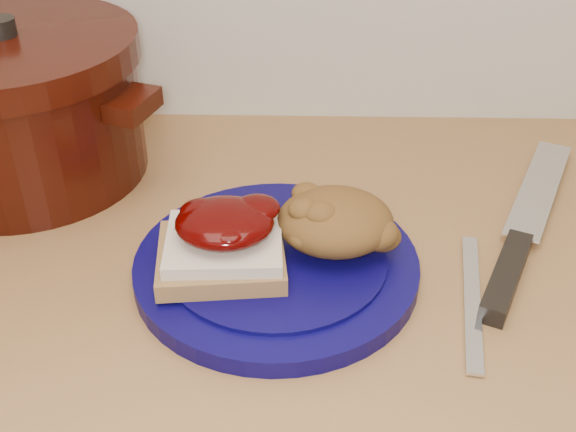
{
  "coord_description": "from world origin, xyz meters",
  "views": [
    {
      "loc": [
        0.05,
        0.97,
        1.31
      ],
      "look_at": [
        0.03,
        1.5,
        0.95
      ],
      "focal_mm": 45.0,
      "sensor_mm": 36.0,
      "label": 1
    }
  ],
  "objects_px": {
    "butter_knife": "(472,299)",
    "chef_knife": "(516,249)",
    "plate": "(276,266)",
    "dutch_oven": "(18,105)"
  },
  "relations": [
    {
      "from": "chef_knife",
      "to": "dutch_oven",
      "type": "height_order",
      "value": "dutch_oven"
    },
    {
      "from": "plate",
      "to": "dutch_oven",
      "type": "xyz_separation_m",
      "value": [
        -0.28,
        0.18,
        0.07
      ]
    },
    {
      "from": "plate",
      "to": "butter_knife",
      "type": "distance_m",
      "value": 0.17
    },
    {
      "from": "plate",
      "to": "chef_knife",
      "type": "distance_m",
      "value": 0.22
    },
    {
      "from": "butter_knife",
      "to": "dutch_oven",
      "type": "height_order",
      "value": "dutch_oven"
    },
    {
      "from": "butter_knife",
      "to": "plate",
      "type": "bearing_deg",
      "value": 87.55
    },
    {
      "from": "butter_knife",
      "to": "chef_knife",
      "type": "bearing_deg",
      "value": -29.99
    },
    {
      "from": "plate",
      "to": "butter_knife",
      "type": "height_order",
      "value": "plate"
    },
    {
      "from": "dutch_oven",
      "to": "butter_knife",
      "type": "bearing_deg",
      "value": -25.31
    },
    {
      "from": "chef_knife",
      "to": "butter_knife",
      "type": "height_order",
      "value": "chef_knife"
    }
  ]
}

